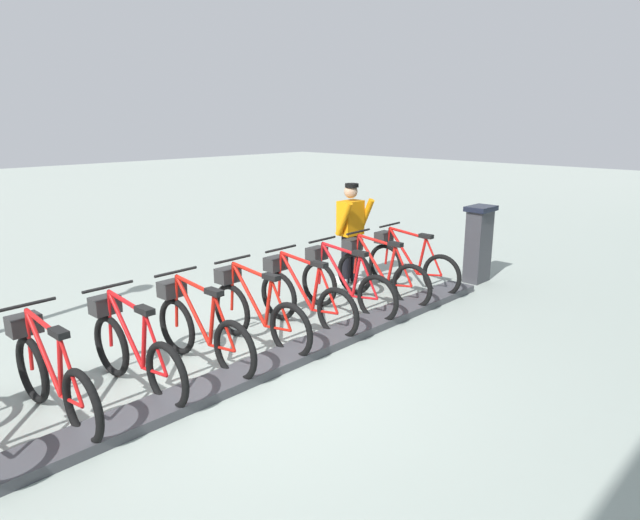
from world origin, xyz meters
The scene contains 12 objects.
ground_plane centered at (0.00, 0.00, 0.00)m, with size 60.00×60.00×0.00m, color #9EA99F.
dock_rail_base centered at (0.00, 0.00, 0.05)m, with size 0.44×8.69×0.10m, color #47474C.
payment_kiosk centered at (0.05, -4.91, 0.67)m, with size 0.36×0.52×1.28m.
bike_docked_0 centered at (0.62, -3.74, 0.43)m, with size 1.72×0.54×1.02m.
bike_docked_1 centered at (0.62, -2.95, 0.43)m, with size 1.72×0.54×1.02m.
bike_docked_2 centered at (0.62, -2.16, 0.43)m, with size 1.72×0.54×1.02m.
bike_docked_3 centered at (0.62, -1.38, 0.43)m, with size 1.72×0.54×1.02m.
bike_docked_4 centered at (0.62, -0.59, 0.43)m, with size 1.72×0.54×1.02m.
bike_docked_5 centered at (0.62, 0.20, 0.43)m, with size 1.72×0.54×1.02m.
bike_docked_6 centered at (0.62, 0.99, 0.43)m, with size 1.72×0.54×1.02m.
bike_docked_7 centered at (0.62, 1.78, 0.43)m, with size 1.72×0.54×1.02m.
worker_near_rack centered at (1.52, -3.35, 0.91)m, with size 0.47×0.63×1.66m.
Camera 1 is at (-4.27, 3.37, 2.65)m, focal length 30.99 mm.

